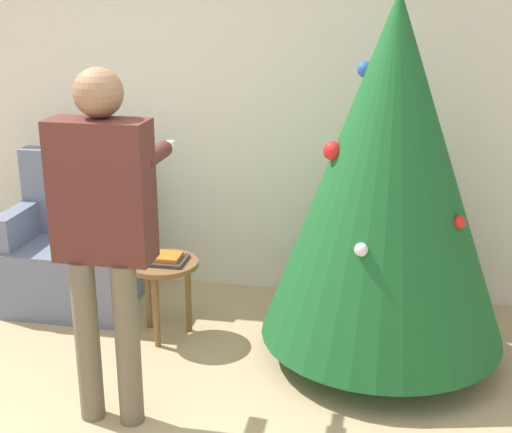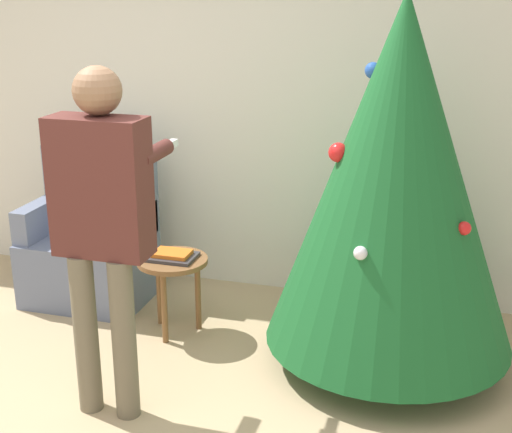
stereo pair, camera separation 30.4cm
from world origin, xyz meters
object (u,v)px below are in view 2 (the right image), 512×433
christmas_tree (396,176)px  side_stool (173,270)px  armchair (92,247)px  person_standing (102,213)px

christmas_tree → side_stool: bearing=-179.9°
armchair → side_stool: armchair is taller
armchair → person_standing: 1.55m
side_stool → christmas_tree: bearing=0.1°
armchair → side_stool: size_ratio=2.09×
christmas_tree → side_stool: 1.47m
christmas_tree → person_standing: 1.54m
side_stool → armchair: bearing=155.6°
armchair → person_standing: person_standing is taller
person_standing → side_stool: size_ratio=3.54×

